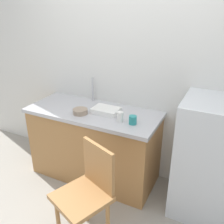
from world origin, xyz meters
name	(u,v)px	position (x,y,z in m)	size (l,w,h in m)	color
ground_plane	(95,223)	(0.00, 0.00, 0.00)	(8.00, 8.00, 0.00)	#9E998E
back_wall	(138,68)	(0.00, 1.00, 1.27)	(4.80, 0.10, 2.53)	silver
cabinet_base	(95,145)	(-0.36, 0.65, 0.40)	(1.41, 0.60, 0.80)	#A87542
countertop	(93,112)	(-0.36, 0.65, 0.82)	(1.45, 0.64, 0.04)	#B7B7BC
faucet	(93,89)	(-0.51, 0.90, 0.98)	(0.02, 0.02, 0.28)	#B7B7BC
refrigerator	(207,159)	(0.85, 0.66, 0.58)	(0.55, 0.58, 1.16)	silver
chair	(87,192)	(0.02, -0.13, 0.50)	(0.52, 0.52, 0.89)	#A87542
dish_tray	(106,110)	(-0.22, 0.66, 0.87)	(0.28, 0.20, 0.05)	white
terracotta_bowl	(80,111)	(-0.44, 0.51, 0.87)	(0.15, 0.15, 0.05)	gray
cup_white	(120,117)	(0.01, 0.53, 0.89)	(0.07, 0.07, 0.10)	white
cup_teal	(133,120)	(0.14, 0.54, 0.88)	(0.08, 0.08, 0.08)	teal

